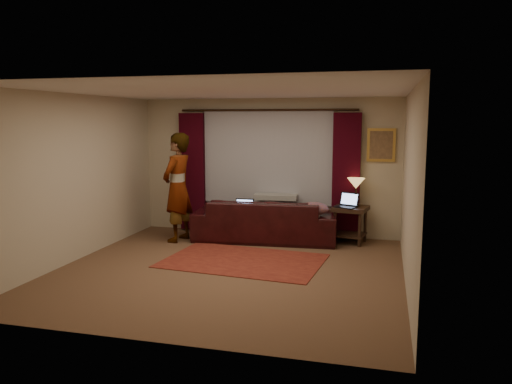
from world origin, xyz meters
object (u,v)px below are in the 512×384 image
sofa (265,212)px  tiffany_lamp (356,192)px  laptop_table (346,200)px  laptop_sofa (243,207)px  end_table (350,225)px  person (178,187)px

sofa → tiffany_lamp: tiffany_lamp is taller
sofa → laptop_table: bearing=177.0°
sofa → laptop_sofa: size_ratio=6.94×
end_table → laptop_table: bearing=-121.7°
person → sofa: bearing=116.0°
sofa → laptop_sofa: sofa is taller
tiffany_lamp → laptop_table: (-0.16, -0.23, -0.12)m
sofa → laptop_table: sofa is taller
laptop_sofa → laptop_table: 1.84m
laptop_sofa → laptop_table: bearing=10.8°
end_table → tiffany_lamp: size_ratio=1.33×
end_table → tiffany_lamp: (0.08, 0.10, 0.58)m
laptop_sofa → tiffany_lamp: tiffany_lamp is taller
laptop_table → sofa: bearing=-154.1°
end_table → tiffany_lamp: tiffany_lamp is taller
laptop_sofa → tiffany_lamp: 2.05m
sofa → end_table: sofa is taller
tiffany_lamp → laptop_sofa: bearing=-164.8°
sofa → end_table: 1.55m
end_table → tiffany_lamp: bearing=52.5°
sofa → person: 1.66m
tiffany_lamp → laptop_table: bearing=-124.3°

